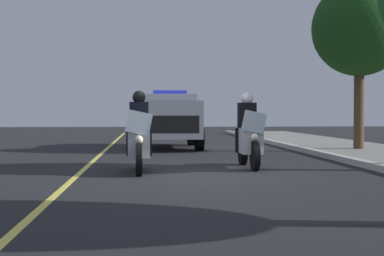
# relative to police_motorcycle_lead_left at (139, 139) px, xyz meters

# --- Properties ---
(ground_plane) EXTENTS (80.00, 80.00, 0.00)m
(ground_plane) POSITION_rel_police_motorcycle_lead_left_xyz_m (0.42, 1.20, -0.70)
(ground_plane) COLOR black
(lane_stripe_center) EXTENTS (48.00, 0.12, 0.01)m
(lane_stripe_center) POSITION_rel_police_motorcycle_lead_left_xyz_m (0.42, -1.22, -0.70)
(lane_stripe_center) COLOR #E0D14C
(lane_stripe_center) RESTS_ON ground
(police_motorcycle_lead_left) EXTENTS (2.14, 0.56, 1.72)m
(police_motorcycle_lead_left) POSITION_rel_police_motorcycle_lead_left_xyz_m (0.00, 0.00, 0.00)
(police_motorcycle_lead_left) COLOR black
(police_motorcycle_lead_left) RESTS_ON ground
(police_motorcycle_lead_right) EXTENTS (2.14, 0.56, 1.72)m
(police_motorcycle_lead_right) POSITION_rel_police_motorcycle_lead_left_xyz_m (-0.80, 2.46, 0.00)
(police_motorcycle_lead_right) COLOR black
(police_motorcycle_lead_right) RESTS_ON ground
(police_suv) EXTENTS (4.93, 2.11, 2.05)m
(police_suv) POSITION_rel_police_motorcycle_lead_left_xyz_m (-8.49, 0.99, 0.37)
(police_suv) COLOR silver
(police_suv) RESTS_ON ground
(tree_far_back) EXTENTS (3.03, 3.03, 5.38)m
(tree_far_back) POSITION_rel_police_motorcycle_lead_left_xyz_m (-5.89, 6.95, 3.23)
(tree_far_back) COLOR #4C3823
(tree_far_back) RESTS_ON sidewalk_strip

